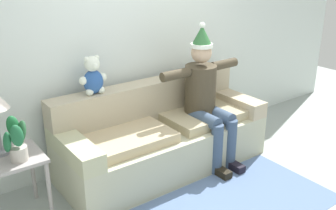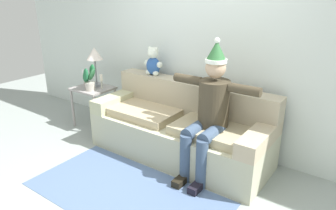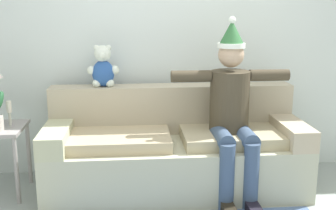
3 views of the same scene
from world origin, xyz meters
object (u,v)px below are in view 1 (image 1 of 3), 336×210
couch (162,136)px  teddy_bear (93,77)px  candle_short (22,136)px  side_table (9,168)px  person_seated (206,94)px  potted_plant (16,141)px

couch → teddy_bear: 0.99m
teddy_bear → couch: bearing=-21.8°
couch → candle_short: bearing=178.9°
teddy_bear → side_table: teddy_bear is taller
person_seated → teddy_bear: bearing=159.0°
couch → candle_short: couch is taller
couch → potted_plant: potted_plant is taller
teddy_bear → side_table: (-0.95, -0.27, -0.55)m
couch → person_seated: bearing=-19.8°
side_table → potted_plant: bearing=-57.6°
teddy_bear → side_table: size_ratio=0.63×
potted_plant → teddy_bear: bearing=22.8°
person_seated → teddy_bear: 1.21m
couch → candle_short: (-1.42, 0.03, 0.40)m
potted_plant → candle_short: potted_plant is taller
couch → potted_plant: bearing=-175.6°
candle_short → side_table: bearing=-165.4°
potted_plant → couch: bearing=4.4°
person_seated → teddy_bear: size_ratio=4.00×
side_table → potted_plant: (0.07, -0.10, 0.27)m
potted_plant → candle_short: 0.17m
potted_plant → candle_short: (0.09, 0.14, -0.04)m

